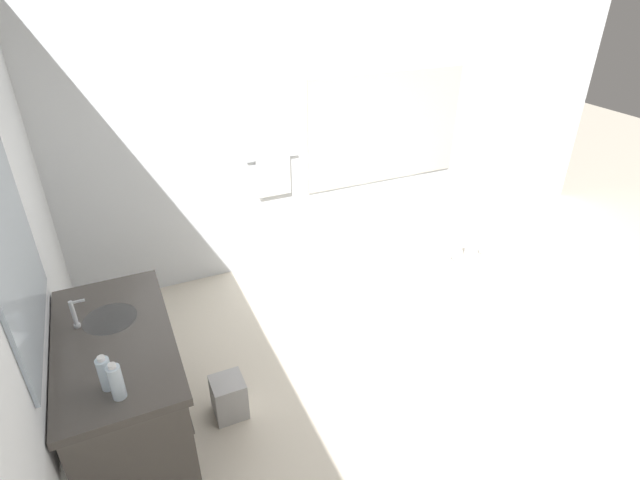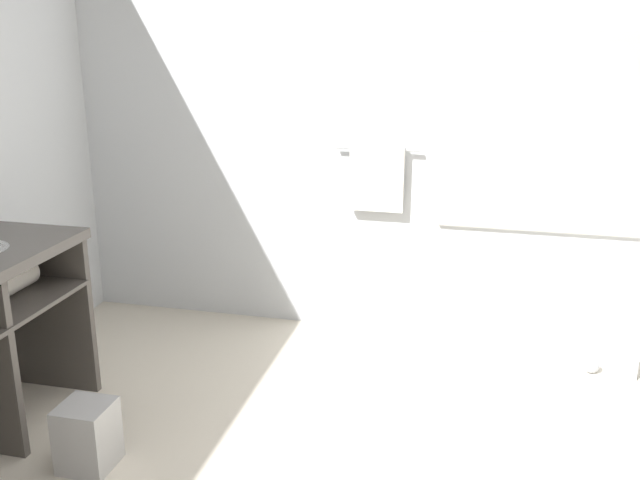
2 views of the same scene
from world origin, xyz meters
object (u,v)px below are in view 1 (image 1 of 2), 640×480
at_px(waste_bin, 229,397).
at_px(water_bottle_1, 116,382).
at_px(bathtub, 420,246).
at_px(water_bottle_2, 105,373).

bearing_deg(waste_bin, water_bottle_1, -141.91).
height_order(bathtub, water_bottle_1, water_bottle_1).
distance_m(bathtub, waste_bin, 2.38).
bearing_deg(water_bottle_2, waste_bin, 30.82).
relative_size(bathtub, water_bottle_1, 7.31).
bearing_deg(bathtub, water_bottle_1, -152.83).
distance_m(water_bottle_1, water_bottle_2, 0.10).
xyz_separation_m(bathtub, water_bottle_2, (-2.83, -1.34, 0.67)).
bearing_deg(waste_bin, water_bottle_2, -149.18).
distance_m(bathtub, water_bottle_2, 3.20).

